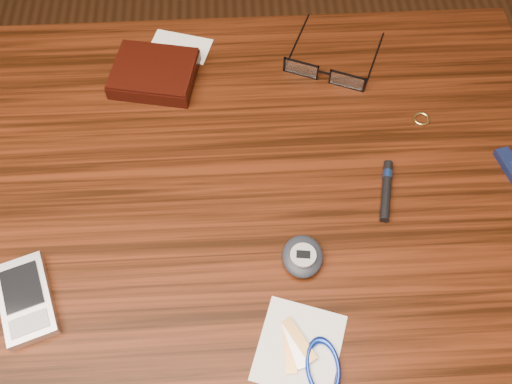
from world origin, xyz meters
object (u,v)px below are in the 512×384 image
desk (215,233)px  notepad_keys (311,358)px  eyeglasses (325,72)px  pda_phone (26,299)px  pedometer (303,256)px  wallet_and_card (155,73)px

desk → notepad_keys: bearing=-62.6°
eyeglasses → pda_phone: eyeglasses is taller
desk → pedometer: pedometer is taller
eyeglasses → pda_phone: size_ratio=1.42×
desk → notepad_keys: size_ratio=7.72×
pda_phone → notepad_keys: pda_phone is taller
wallet_and_card → notepad_keys: wallet_and_card is taller
eyeglasses → pedometer: (-0.06, -0.31, -0.00)m
desk → pedometer: bearing=-39.7°
eyeglasses → notepad_keys: bearing=-98.6°
desk → eyeglasses: eyeglasses is taller
pedometer → notepad_keys: (-0.00, -0.12, -0.01)m
pda_phone → wallet_and_card: bearing=68.1°
pda_phone → pedometer: 0.34m
desk → wallet_and_card: bearing=110.2°
desk → pda_phone: 0.28m
eyeglasses → pedometer: bearing=-101.8°
eyeglasses → pda_phone: (-0.40, -0.34, -0.00)m
wallet_and_card → pda_phone: 0.38m
desk → pedometer: size_ratio=15.31×
pda_phone → notepad_keys: size_ratio=0.94×
pda_phone → notepad_keys: (0.34, -0.09, -0.00)m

